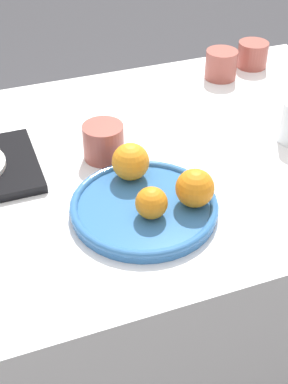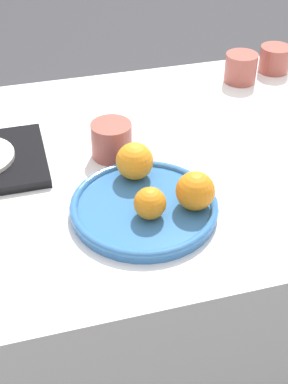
% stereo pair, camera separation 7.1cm
% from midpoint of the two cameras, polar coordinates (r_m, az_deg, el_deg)
% --- Properties ---
extents(ground_plane, '(12.00, 12.00, 0.00)m').
position_cam_midpoint_polar(ground_plane, '(1.71, 2.64, -15.99)').
color(ground_plane, '#38383D').
extents(table, '(1.23, 0.86, 0.71)m').
position_cam_midpoint_polar(table, '(1.43, 3.04, -7.69)').
color(table, white).
rests_on(table, ground_plane).
extents(fruit_platter, '(0.29, 0.29, 0.03)m').
position_cam_midpoint_polar(fruit_platter, '(1.03, 1.97, -1.64)').
color(fruit_platter, '#336BAD').
rests_on(fruit_platter, table).
extents(orange_0, '(0.06, 0.06, 0.06)m').
position_cam_midpoint_polar(orange_0, '(0.99, 2.70, -1.26)').
color(orange_0, orange).
rests_on(orange_0, fruit_platter).
extents(orange_1, '(0.08, 0.08, 0.08)m').
position_cam_midpoint_polar(orange_1, '(1.08, 0.88, 3.27)').
color(orange_1, orange).
rests_on(orange_1, fruit_platter).
extents(orange_2, '(0.07, 0.07, 0.07)m').
position_cam_midpoint_polar(orange_2, '(1.01, 7.57, 0.08)').
color(orange_2, orange).
rests_on(orange_2, fruit_platter).
extents(cup_1, '(0.09, 0.09, 0.08)m').
position_cam_midpoint_polar(cup_1, '(1.18, -1.74, 5.52)').
color(cup_1, '#9E4C42').
rests_on(cup_1, table).
extents(cup_2, '(0.09, 0.09, 0.08)m').
position_cam_midpoint_polar(cup_2, '(1.53, 11.64, 12.82)').
color(cup_2, '#9E4C42').
rests_on(cup_2, table).
extents(cup_3, '(0.09, 0.09, 0.07)m').
position_cam_midpoint_polar(cup_3, '(1.61, 15.03, 13.52)').
color(cup_3, '#9E4C42').
rests_on(cup_3, table).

